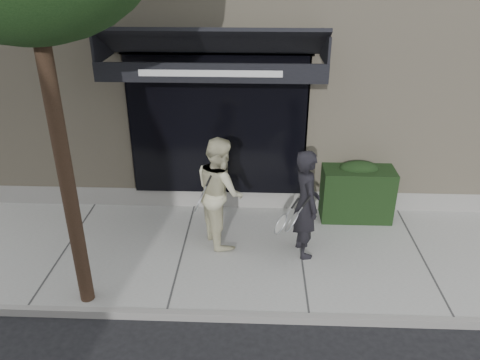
{
  "coord_description": "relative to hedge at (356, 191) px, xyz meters",
  "views": [
    {
      "loc": [
        -0.76,
        -6.59,
        4.65
      ],
      "look_at": [
        -1.05,
        0.6,
        1.16
      ],
      "focal_mm": 35.0,
      "sensor_mm": 36.0,
      "label": 1
    }
  ],
  "objects": [
    {
      "name": "hedge",
      "position": [
        0.0,
        0.0,
        0.0
      ],
      "size": [
        1.3,
        0.7,
        1.14
      ],
      "color": "black",
      "rests_on": "sidewalk"
    },
    {
      "name": "building_facade",
      "position": [
        -1.11,
        3.71,
        2.08
      ],
      "size": [
        14.3,
        8.04,
        5.64
      ],
      "color": "#BAAB8E",
      "rests_on": "ground"
    },
    {
      "name": "ground",
      "position": [
        -1.1,
        -1.25,
        -0.66
      ],
      "size": [
        80.0,
        80.0,
        0.0
      ],
      "primitive_type": "plane",
      "color": "black",
      "rests_on": "ground"
    },
    {
      "name": "pedestrian_back",
      "position": [
        -2.48,
        -0.91,
        0.41
      ],
      "size": [
        1.04,
        1.14,
        1.9
      ],
      "color": "beige",
      "rests_on": "sidewalk"
    },
    {
      "name": "pedestrian_front",
      "position": [
        -1.08,
        -1.25,
        0.38
      ],
      "size": [
        0.79,
        0.91,
        1.84
      ],
      "color": "black",
      "rests_on": "sidewalk"
    },
    {
      "name": "sidewalk",
      "position": [
        -1.1,
        -1.25,
        -0.6
      ],
      "size": [
        20.0,
        3.0,
        0.12
      ],
      "primitive_type": "cube",
      "color": "gray",
      "rests_on": "ground"
    },
    {
      "name": "curb",
      "position": [
        -1.1,
        -2.8,
        -0.59
      ],
      "size": [
        20.0,
        0.1,
        0.14
      ],
      "primitive_type": "cube",
      "color": "gray",
      "rests_on": "ground"
    }
  ]
}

